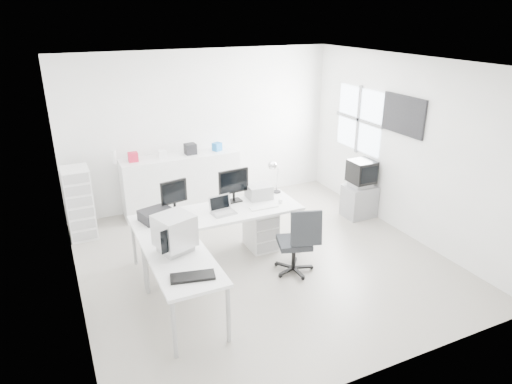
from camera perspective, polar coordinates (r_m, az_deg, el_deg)
name	(u,v)px	position (r m, az deg, el deg)	size (l,w,h in m)	color
floor	(262,260)	(6.77, 0.72, -8.46)	(5.00, 5.00, 0.01)	beige
ceiling	(263,63)	(5.87, 0.86, 15.84)	(5.00, 5.00, 0.01)	white
back_wall	(202,129)	(8.41, -6.71, 7.84)	(5.00, 0.02, 2.80)	silver
left_wall	(65,200)	(5.63, -22.80, -0.92)	(0.02, 5.00, 2.80)	silver
right_wall	(406,148)	(7.56, 18.19, 5.30)	(0.02, 5.00, 2.80)	silver
window	(359,120)	(8.38, 12.72, 8.82)	(0.02, 1.20, 1.10)	white
wall_picture	(403,115)	(7.49, 17.95, 9.14)	(0.04, 0.90, 0.60)	black
main_desk	(219,235)	(6.65, -4.69, -5.41)	(2.40, 0.80, 0.75)	white
side_desk	(184,288)	(5.53, -9.00, -11.82)	(0.70, 1.40, 0.75)	white
drawer_pedestal	(261,229)	(6.97, 0.59, -4.69)	(0.40, 0.50, 0.60)	white
inkjet_printer	(156,215)	(6.34, -12.35, -2.81)	(0.42, 0.32, 0.15)	black
lcd_monitor_small	(174,196)	(6.47, -10.20, -0.49)	(0.39, 0.22, 0.49)	black
lcd_monitor_large	(234,186)	(6.73, -2.81, 0.76)	(0.47, 0.19, 0.49)	black
laptop	(224,207)	(6.38, -4.08, -1.89)	(0.31, 0.32, 0.20)	#B7B7BA
white_keyboard	(264,207)	(6.59, 0.96, -1.90)	(0.42, 0.13, 0.02)	white
white_mouse	(280,201)	(6.75, 3.07, -1.13)	(0.06, 0.06, 0.06)	white
laser_printer	(259,191)	(6.90, 0.37, 0.07)	(0.36, 0.31, 0.20)	#9D9D9D
desk_lamp	(277,178)	(7.07, 2.66, 1.78)	(0.16, 0.16, 0.48)	silver
crt_monitor	(175,234)	(5.44, -10.12, -5.25)	(0.38, 0.38, 0.44)	#B7B7BA
black_keyboard	(193,277)	(4.99, -7.92, -10.44)	(0.48, 0.19, 0.03)	black
office_chair	(294,240)	(6.29, 4.80, -5.94)	(0.57, 0.57, 0.98)	#282B2E
tv_cabinet	(359,201)	(8.22, 12.75, -1.11)	(0.52, 0.42, 0.57)	gray
crt_tv	(361,174)	(8.04, 13.05, 2.23)	(0.50, 0.48, 0.45)	black
sideboard	(181,183)	(8.29, -9.30, 1.10)	(2.08, 0.52, 1.04)	white
clutter_box_a	(133,157)	(7.93, -15.12, 4.25)	(0.16, 0.14, 0.16)	red
clutter_box_b	(163,154)	(8.03, -11.61, 4.66)	(0.13, 0.11, 0.13)	white
clutter_box_c	(190,149)	(8.14, -8.21, 5.36)	(0.19, 0.17, 0.19)	black
clutter_box_d	(217,147)	(8.30, -4.89, 5.66)	(0.15, 0.13, 0.15)	#1967B1
clutter_bottle	(114,157)	(7.92, -17.32, 4.22)	(0.07, 0.07, 0.22)	white
filing_cabinet	(79,203)	(7.70, -21.21, -1.32)	(0.40, 0.48, 1.16)	white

